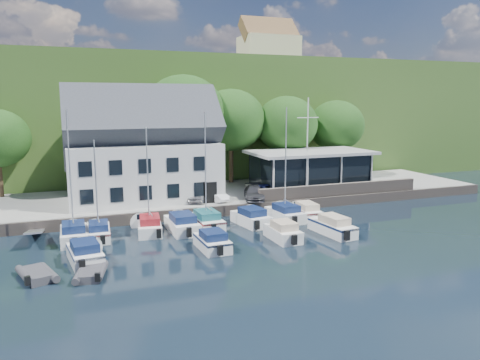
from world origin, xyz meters
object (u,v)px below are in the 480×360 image
at_px(dinghy_1, 91,272).
at_px(boat_r2_0, 85,251).
at_px(boat_r1_3, 182,222).
at_px(boat_r2_3, 283,230).
at_px(car_dgrey, 254,193).
at_px(boat_r2_4, 332,224).
at_px(boat_r1_1, 96,186).
at_px(club_pavilion, 310,170).
at_px(car_silver, 195,195).
at_px(dinghy_0, 37,273).
at_px(boat_r1_0, 71,181).
at_px(harbor_building, 143,155).
at_px(car_white, 216,195).
at_px(boat_r2_2, 212,240).
at_px(boat_r1_6, 286,169).
at_px(flagpole, 307,147).
at_px(boat_r1_7, 306,210).
at_px(car_blue, 266,190).
at_px(boat_r1_2, 148,179).
at_px(boat_r1_5, 251,216).
at_px(boat_r1_4, 206,174).

bearing_deg(dinghy_1, boat_r2_0, 106.82).
bearing_deg(boat_r1_3, boat_r2_3, -38.70).
xyz_separation_m(car_dgrey, boat_r2_4, (2.56, -10.15, -0.87)).
relative_size(boat_r1_1, boat_r2_0, 1.43).
bearing_deg(club_pavilion, car_silver, -170.53).
bearing_deg(dinghy_0, boat_r2_4, -11.83).
bearing_deg(dinghy_0, boat_r1_0, 55.19).
relative_size(club_pavilion, dinghy_0, 4.24).
relative_size(harbor_building, boat_r1_1, 1.74).
bearing_deg(boat_r2_3, boat_r2_4, -0.15).
bearing_deg(car_silver, dinghy_0, -119.23).
bearing_deg(dinghy_0, car_dgrey, 15.44).
xyz_separation_m(boat_r1_0, boat_r2_3, (14.95, -5.12, -3.86)).
xyz_separation_m(car_white, car_dgrey, (3.72, -0.67, 0.10)).
bearing_deg(boat_r2_2, boat_r2_4, 0.50).
relative_size(boat_r1_1, boat_r1_6, 0.90).
bearing_deg(car_white, boat_r2_2, -123.96).
xyz_separation_m(car_white, flagpole, (9.45, -0.70, 4.35)).
bearing_deg(boat_r1_6, flagpole, 41.00).
bearing_deg(car_silver, boat_r1_7, -17.31).
relative_size(boat_r1_7, dinghy_0, 1.92).
relative_size(car_dgrey, boat_r1_0, 0.48).
relative_size(car_dgrey, car_blue, 1.24).
bearing_deg(boat_r1_2, boat_r2_2, -51.75).
xyz_separation_m(boat_r1_2, boat_r2_2, (3.47, -5.87, -3.66)).
relative_size(harbor_building, car_dgrey, 3.24).
xyz_separation_m(harbor_building, dinghy_0, (-9.02, -16.07, -4.99)).
xyz_separation_m(boat_r1_5, dinghy_1, (-13.56, -7.76, -0.42)).
bearing_deg(harbor_building, boat_r2_4, -48.19).
relative_size(boat_r1_5, boat_r1_7, 0.96).
bearing_deg(boat_r1_2, boat_r1_5, 3.58).
relative_size(boat_r1_0, boat_r2_2, 1.80).
distance_m(car_dgrey, boat_r2_3, 10.39).
relative_size(boat_r1_7, dinghy_1, 2.04).
height_order(car_dgrey, dinghy_0, car_dgrey).
relative_size(boat_r2_2, dinghy_0, 1.65).
distance_m(boat_r1_0, dinghy_1, 9.05).
height_order(car_dgrey, boat_r1_0, boat_r1_0).
bearing_deg(boat_r2_2, harbor_building, 98.14).
bearing_deg(boat_r2_2, boat_r1_5, 44.29).
relative_size(club_pavilion, boat_r1_0, 1.43).
height_order(car_white, car_dgrey, car_dgrey).
distance_m(boat_r1_2, boat_r1_6, 11.96).
bearing_deg(car_white, flagpole, -19.32).
bearing_deg(car_dgrey, boat_r1_7, -37.70).
bearing_deg(boat_r2_2, boat_r1_4, 76.20).
height_order(club_pavilion, dinghy_0, club_pavilion).
height_order(boat_r1_3, boat_r1_4, boat_r1_4).
relative_size(club_pavilion, dinghy_1, 4.50).
height_order(boat_r1_5, boat_r2_4, boat_r2_4).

